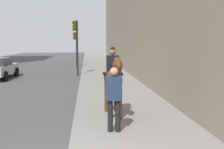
% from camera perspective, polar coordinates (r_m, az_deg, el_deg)
% --- Properties ---
extents(mounted_horse_near, '(2.15, 0.62, 2.22)m').
position_cam_1_polar(mounted_horse_near, '(8.29, 0.28, -0.83)').
color(mounted_horse_near, '#4C2B16').
rests_on(mounted_horse_near, sidewalk_slab).
extents(pedestrian_greeting, '(0.32, 0.44, 1.70)m').
position_cam_1_polar(pedestrian_greeting, '(6.81, 0.46, -4.51)').
color(pedestrian_greeting, black).
rests_on(pedestrian_greeting, sidewalk_slab).
extents(traffic_light_near_curb, '(0.20, 0.44, 4.03)m').
position_cam_1_polar(traffic_light_near_curb, '(19.33, -7.82, 7.65)').
color(traffic_light_near_curb, black).
rests_on(traffic_light_near_curb, ground).
extents(traffic_light_far_curb, '(0.20, 0.44, 3.48)m').
position_cam_1_polar(traffic_light_far_curb, '(26.64, -7.94, 6.72)').
color(traffic_light_far_curb, black).
rests_on(traffic_light_far_curb, ground).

